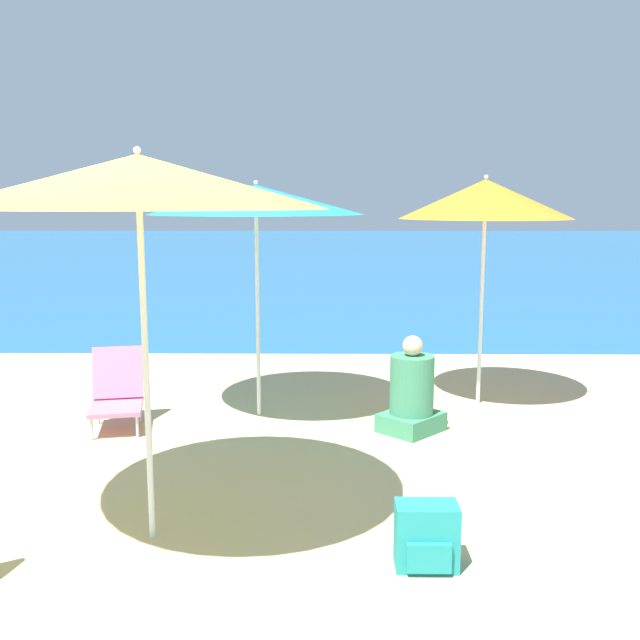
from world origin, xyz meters
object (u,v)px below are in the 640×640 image
Objects in this scene: beach_umbrella_yellow at (138,182)px; beach_umbrella_teal at (256,200)px; backpack_teal at (427,537)px; person_seated_near at (412,394)px; beach_chair_pink at (117,391)px; beach_umbrella_orange at (485,199)px.

beach_umbrella_yellow reaches higher than beach_umbrella_teal.
backpack_teal is at bearing -11.91° from beach_umbrella_yellow.
beach_umbrella_yellow is 3.14m from person_seated_near.
beach_umbrella_teal is 5.99× the size of backpack_teal.
beach_umbrella_teal is 2.16m from person_seated_near.
backpack_teal is (-0.18, -2.30, -0.15)m from person_seated_near.
beach_chair_pink reaches higher than backpack_teal.
person_seated_near is 2.34× the size of backpack_teal.
beach_umbrella_yellow reaches higher than person_seated_near.
beach_umbrella_orange is 2.00m from person_seated_near.
beach_umbrella_orange reaches higher than beach_umbrella_teal.
beach_umbrella_orange reaches higher than backpack_teal.
beach_umbrella_yellow is at bearing -131.17° from beach_umbrella_orange.
beach_umbrella_orange is at bearing 11.02° from beach_umbrella_teal.
person_seated_near is (1.35, -0.46, -1.63)m from beach_umbrella_teal.
beach_chair_pink is at bearing -163.30° from beach_umbrella_teal.
beach_chair_pink is at bearing -138.33° from person_seated_near.
beach_chair_pink is at bearing 134.44° from backpack_teal.
beach_umbrella_orange is 3.76m from backpack_teal.
beach_umbrella_yellow is 2.82m from beach_chair_pink.
beach_umbrella_orange is 0.98× the size of beach_umbrella_yellow.
person_seated_near is (1.74, 1.98, -1.72)m from beach_umbrella_yellow.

